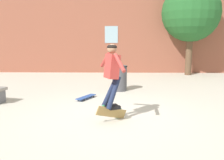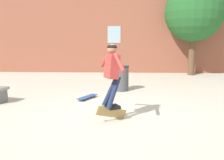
% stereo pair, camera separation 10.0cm
% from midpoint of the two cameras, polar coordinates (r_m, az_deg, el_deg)
% --- Properties ---
extents(ground_plane, '(40.00, 40.00, 0.00)m').
position_cam_midpoint_polar(ground_plane, '(6.05, 0.67, -8.47)').
color(ground_plane, beige).
extents(building_backdrop, '(15.19, 0.52, 5.75)m').
position_cam_midpoint_polar(building_backdrop, '(13.89, 1.77, 12.18)').
color(building_backdrop, '#93513D').
rests_on(building_backdrop, ground_plane).
extents(tree_right, '(2.91, 2.91, 4.61)m').
position_cam_midpoint_polar(tree_right, '(13.47, 18.46, 14.39)').
color(tree_right, brown).
rests_on(tree_right, ground_plane).
extents(trash_bin, '(0.56, 0.56, 0.91)m').
position_cam_midpoint_polar(trash_bin, '(8.97, 2.46, 0.55)').
color(trash_bin, '#47474C').
rests_on(trash_bin, ground_plane).
extents(skater, '(0.60, 1.11, 1.45)m').
position_cam_midpoint_polar(skater, '(5.51, 0.53, 2.24)').
color(skater, '#B23833').
extents(skateboard_flipping, '(0.70, 0.51, 0.44)m').
position_cam_midpoint_polar(skateboard_flipping, '(5.72, 0.39, -7.43)').
color(skateboard_flipping, '#AD894C').
extents(skateboard_resting, '(0.57, 0.84, 0.08)m').
position_cam_midpoint_polar(skateboard_resting, '(7.82, -5.30, -3.84)').
color(skateboard_resting, '#2D519E').
rests_on(skateboard_resting, ground_plane).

